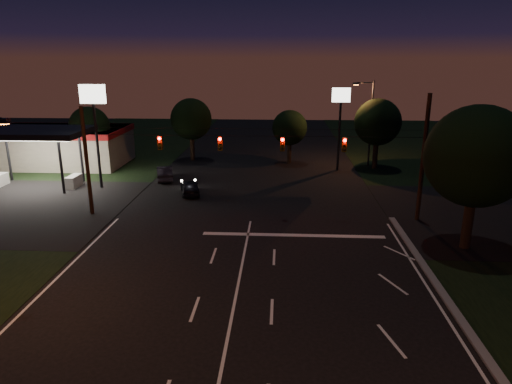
# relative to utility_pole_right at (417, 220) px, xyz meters

# --- Properties ---
(ground) EXTENTS (140.00, 140.00, 0.00)m
(ground) POSITION_rel_utility_pole_right_xyz_m (-12.00, -15.00, 0.00)
(ground) COLOR black
(ground) RESTS_ON ground
(stop_bar) EXTENTS (12.00, 0.50, 0.01)m
(stop_bar) POSITION_rel_utility_pole_right_xyz_m (-9.00, -3.50, 0.01)
(stop_bar) COLOR silver
(stop_bar) RESTS_ON ground
(utility_pole_right) EXTENTS (0.30, 0.30, 9.00)m
(utility_pole_right) POSITION_rel_utility_pole_right_xyz_m (0.00, 0.00, 0.00)
(utility_pole_right) COLOR black
(utility_pole_right) RESTS_ON ground
(utility_pole_left) EXTENTS (0.28, 0.28, 8.00)m
(utility_pole_left) POSITION_rel_utility_pole_right_xyz_m (-24.00, 0.00, 0.00)
(utility_pole_left) COLOR black
(utility_pole_left) RESTS_ON ground
(signal_span) EXTENTS (24.00, 0.40, 1.56)m
(signal_span) POSITION_rel_utility_pole_right_xyz_m (-12.00, -0.04, 5.50)
(signal_span) COLOR black
(signal_span) RESTS_ON ground
(gas_station) EXTENTS (14.20, 16.10, 5.25)m
(gas_station) POSITION_rel_utility_pole_right_xyz_m (-33.86, 15.39, 2.38)
(gas_station) COLOR gray
(gas_station) RESTS_ON ground
(pole_sign_left_near) EXTENTS (2.20, 0.30, 9.10)m
(pole_sign_left_near) POSITION_rel_utility_pole_right_xyz_m (-26.00, 7.00, 6.98)
(pole_sign_left_near) COLOR black
(pole_sign_left_near) RESTS_ON ground
(pole_sign_right) EXTENTS (1.80, 0.30, 8.40)m
(pole_sign_right) POSITION_rel_utility_pole_right_xyz_m (-4.00, 15.00, 6.24)
(pole_sign_right) COLOR black
(pole_sign_right) RESTS_ON ground
(street_light_right_far) EXTENTS (2.20, 0.35, 9.00)m
(street_light_right_far) POSITION_rel_utility_pole_right_xyz_m (-0.76, 17.00, 5.24)
(street_light_right_far) COLOR black
(street_light_right_far) RESTS_ON ground
(tree_right_near) EXTENTS (6.00, 6.00, 8.76)m
(tree_right_near) POSITION_rel_utility_pole_right_xyz_m (1.53, -4.83, 5.68)
(tree_right_near) COLOR black
(tree_right_near) RESTS_ON ground
(tree_far_a) EXTENTS (4.20, 4.20, 6.42)m
(tree_far_a) POSITION_rel_utility_pole_right_xyz_m (-29.98, 15.12, 4.26)
(tree_far_a) COLOR black
(tree_far_a) RESTS_ON ground
(tree_far_b) EXTENTS (4.60, 4.60, 6.98)m
(tree_far_b) POSITION_rel_utility_pole_right_xyz_m (-19.98, 19.13, 4.61)
(tree_far_b) COLOR black
(tree_far_b) RESTS_ON ground
(tree_far_c) EXTENTS (3.80, 3.80, 5.86)m
(tree_far_c) POSITION_rel_utility_pole_right_xyz_m (-8.98, 18.10, 3.90)
(tree_far_c) COLOR black
(tree_far_c) RESTS_ON ground
(tree_far_d) EXTENTS (4.80, 4.80, 7.30)m
(tree_far_d) POSITION_rel_utility_pole_right_xyz_m (0.02, 16.13, 4.83)
(tree_far_d) COLOR black
(tree_far_d) RESTS_ON ground
(tree_far_e) EXTENTS (4.00, 4.00, 6.18)m
(tree_far_e) POSITION_rel_utility_pole_right_xyz_m (8.02, 14.11, 4.11)
(tree_far_e) COLOR black
(tree_far_e) RESTS_ON ground
(car_oncoming_a) EXTENTS (2.38, 3.94, 1.25)m
(car_oncoming_a) POSITION_rel_utility_pole_right_xyz_m (-17.65, 5.49, 0.63)
(car_oncoming_a) COLOR black
(car_oncoming_a) RESTS_ON ground
(car_oncoming_b) EXTENTS (2.48, 4.29, 1.34)m
(car_oncoming_b) POSITION_rel_utility_pole_right_xyz_m (-21.00, 10.12, 0.67)
(car_oncoming_b) COLOR black
(car_oncoming_b) RESTS_ON ground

